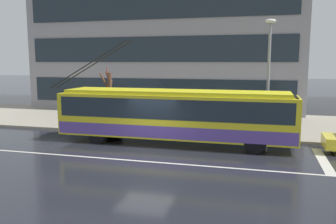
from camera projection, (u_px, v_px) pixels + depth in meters
ground_plane at (145, 154)px, 16.80m from camera, size 160.00×160.00×0.00m
sidewalk_slab at (185, 121)px, 25.50m from camera, size 80.00×10.00×0.14m
crosswalk_stripe_edge_near at (323, 160)px, 15.74m from camera, size 0.44×4.40×0.01m
lane_centre_line at (136, 161)px, 15.66m from camera, size 72.00×0.14×0.01m
trolleybus at (175, 114)px, 18.76m from camera, size 13.51×2.52×5.51m
pedestrian_at_shelter at (201, 103)px, 22.35m from camera, size 1.49×1.49×1.97m
pedestrian_approaching_curb at (217, 116)px, 21.63m from camera, size 0.45×0.45×1.54m
pedestrian_walking_past at (116, 104)px, 21.83m from camera, size 1.57×1.57×1.94m
street_lamp at (269, 68)px, 19.59m from camera, size 0.60×0.32×6.52m
street_tree_bare at (109, 94)px, 23.65m from camera, size 1.26×2.04×3.82m
office_tower_corner_left at (173, 14)px, 34.36m from camera, size 24.26×12.54×17.75m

